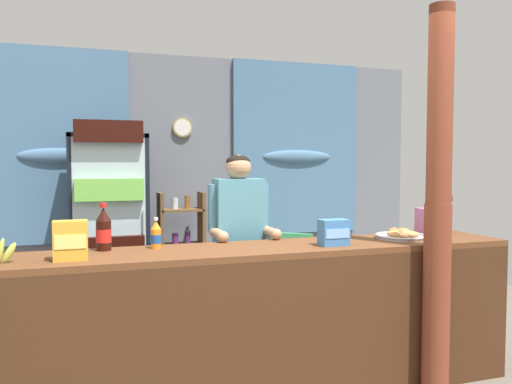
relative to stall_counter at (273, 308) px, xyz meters
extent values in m
plane|color=#665B51|center=(0.08, 0.88, -0.62)|extent=(7.70, 7.70, 0.00)
cube|color=slate|center=(0.08, 2.72, 0.75)|extent=(5.31, 0.12, 2.72)
cube|color=teal|center=(-1.37, 2.63, 1.10)|extent=(1.42, 0.04, 2.01)
ellipsoid|color=teal|center=(-1.37, 2.61, 1.00)|extent=(0.78, 0.10, 0.16)
cube|color=teal|center=(1.28, 2.63, 1.10)|extent=(1.56, 0.04, 2.01)
ellipsoid|color=teal|center=(1.28, 2.61, 1.00)|extent=(0.86, 0.10, 0.16)
cylinder|color=tan|center=(-0.09, 2.64, 1.32)|extent=(0.21, 0.03, 0.21)
cylinder|color=white|center=(-0.09, 2.62, 1.32)|extent=(0.18, 0.01, 0.18)
cube|color=beige|center=(1.02, 2.64, 0.95)|extent=(0.24, 0.02, 0.18)
cube|color=brown|center=(0.00, 0.12, 0.36)|extent=(3.45, 0.58, 0.04)
cube|color=#432715|center=(0.00, -0.15, -0.14)|extent=(3.45, 0.04, 0.96)
cube|color=#432715|center=(1.69, 0.12, -0.14)|extent=(0.08, 0.53, 0.96)
cylinder|color=brown|center=(1.05, -0.25, 0.02)|extent=(0.18, 0.18, 1.28)
cylinder|color=brown|center=(1.05, -0.25, 1.31)|extent=(0.16, 0.16, 1.28)
ellipsoid|color=brown|center=(1.13, -0.25, 0.70)|extent=(0.06, 0.05, 0.08)
cube|color=black|center=(-0.91, 2.43, 0.29)|extent=(0.72, 0.04, 1.82)
cube|color=black|center=(-1.25, 2.13, 0.29)|extent=(0.04, 0.65, 1.82)
cube|color=black|center=(-0.57, 2.13, 0.29)|extent=(0.04, 0.65, 1.82)
cube|color=black|center=(-0.91, 2.13, 1.18)|extent=(0.72, 0.65, 0.04)
cube|color=black|center=(-0.91, 2.13, -0.58)|extent=(0.72, 0.65, 0.08)
cube|color=silver|center=(-0.91, 1.81, 0.34)|extent=(0.66, 0.02, 1.66)
cylinder|color=#B7B7BC|center=(-0.61, 1.78, 0.29)|extent=(0.02, 0.02, 0.40)
cube|color=silver|center=(-0.91, 2.13, 0.06)|extent=(0.64, 0.57, 0.02)
cube|color=black|center=(-0.91, 2.00, 0.17)|extent=(0.60, 0.53, 0.20)
cube|color=silver|center=(-0.91, 2.13, 0.58)|extent=(0.64, 0.57, 0.02)
cube|color=#75C64C|center=(-0.91, 2.00, 0.69)|extent=(0.60, 0.53, 0.20)
cube|color=silver|center=(-0.91, 2.13, 1.10)|extent=(0.64, 0.57, 0.02)
cube|color=black|center=(-0.91, 2.00, 1.21)|extent=(0.60, 0.53, 0.20)
cube|color=brown|center=(-0.38, 2.35, 0.00)|extent=(0.04, 0.28, 1.24)
cube|color=brown|center=(0.06, 2.35, 0.00)|extent=(0.04, 0.28, 1.24)
cube|color=brown|center=(-0.16, 2.35, 0.43)|extent=(0.44, 0.28, 0.02)
cylinder|color=silver|center=(-0.22, 2.35, 0.50)|extent=(0.07, 0.07, 0.12)
cylinder|color=brown|center=(-0.09, 2.35, 0.52)|extent=(0.06, 0.06, 0.14)
cube|color=brown|center=(-0.16, 2.35, 0.06)|extent=(0.44, 0.28, 0.02)
cylinder|color=#56286B|center=(-0.22, 2.35, 0.13)|extent=(0.06, 0.06, 0.11)
cylinder|color=#56286B|center=(-0.09, 2.35, 0.14)|extent=(0.06, 0.06, 0.13)
cube|color=brown|center=(-0.16, 2.35, -0.31)|extent=(0.44, 0.28, 0.02)
cylinder|color=black|center=(-0.22, 2.35, -0.23)|extent=(0.05, 0.05, 0.12)
cylinder|color=#56286B|center=(-0.09, 2.35, -0.23)|extent=(0.07, 0.07, 0.13)
cube|color=#4CC675|center=(0.91, 1.76, -0.18)|extent=(0.62, 0.62, 0.04)
cube|color=#4CC675|center=(0.79, 1.60, 0.04)|extent=(0.35, 0.29, 0.40)
cylinder|color=#4CC675|center=(1.18, 1.78, -0.40)|extent=(0.04, 0.04, 0.44)
cylinder|color=#4CC675|center=(0.89, 2.02, -0.40)|extent=(0.04, 0.04, 0.44)
cylinder|color=#4CC675|center=(0.94, 1.49, -0.40)|extent=(0.04, 0.04, 0.44)
cylinder|color=#4CC675|center=(0.65, 1.73, -0.40)|extent=(0.04, 0.04, 0.44)
cube|color=#4CC675|center=(1.07, 1.63, -0.06)|extent=(0.28, 0.33, 0.03)
cube|color=#4CC675|center=(0.76, 1.88, -0.06)|extent=(0.28, 0.33, 0.03)
cylinder|color=#28282D|center=(-0.11, 0.65, -0.18)|extent=(0.11, 0.11, 0.87)
cylinder|color=#28282D|center=(0.04, 0.65, -0.18)|extent=(0.11, 0.11, 0.87)
cube|color=teal|center=(-0.04, 0.65, 0.53)|extent=(0.36, 0.20, 0.56)
sphere|color=tan|center=(-0.04, 0.65, 0.90)|extent=(0.19, 0.19, 0.19)
ellipsoid|color=black|center=(-0.04, 0.66, 0.94)|extent=(0.18, 0.18, 0.10)
cylinder|color=teal|center=(-0.23, 0.65, 0.60)|extent=(0.08, 0.08, 0.35)
cylinder|color=tan|center=(-0.23, 0.50, 0.42)|extent=(0.07, 0.26, 0.07)
sphere|color=tan|center=(-0.23, 0.37, 0.42)|extent=(0.08, 0.08, 0.08)
cylinder|color=teal|center=(0.16, 0.65, 0.60)|extent=(0.08, 0.08, 0.35)
cylinder|color=tan|center=(0.16, 0.50, 0.42)|extent=(0.07, 0.26, 0.07)
sphere|color=tan|center=(0.16, 0.37, 0.42)|extent=(0.08, 0.08, 0.08)
cylinder|color=black|center=(-1.03, 0.30, 0.47)|extent=(0.09, 0.09, 0.19)
cone|color=black|center=(-1.03, 0.30, 0.61)|extent=(0.09, 0.09, 0.08)
cylinder|color=red|center=(-1.03, 0.30, 0.67)|extent=(0.04, 0.04, 0.03)
cylinder|color=red|center=(-1.03, 0.30, 0.47)|extent=(0.09, 0.09, 0.08)
cylinder|color=orange|center=(-0.71, 0.27, 0.44)|extent=(0.07, 0.07, 0.13)
cone|color=orange|center=(-0.71, 0.27, 0.54)|extent=(0.07, 0.07, 0.06)
cylinder|color=white|center=(-0.71, 0.27, 0.57)|extent=(0.03, 0.03, 0.02)
cylinder|color=#194C99|center=(-0.71, 0.27, 0.44)|extent=(0.07, 0.07, 0.06)
cube|color=gold|center=(-1.22, 0.02, 0.49)|extent=(0.19, 0.11, 0.23)
cube|color=#FFE26D|center=(-1.22, -0.04, 0.49)|extent=(0.17, 0.00, 0.08)
cube|color=#B76699|center=(1.42, 0.27, 0.48)|extent=(0.24, 0.15, 0.20)
cube|color=#F7A5D8|center=(1.42, 0.19, 0.48)|extent=(0.22, 0.00, 0.07)
cube|color=#3D75B7|center=(0.43, 0.01, 0.47)|extent=(0.19, 0.11, 0.18)
cube|color=#7CB5F7|center=(0.43, -0.05, 0.47)|extent=(0.17, 0.00, 0.06)
cylinder|color=#BCBCC1|center=(1.05, 0.15, 0.39)|extent=(0.36, 0.36, 0.02)
torus|color=#BCBCC1|center=(1.05, 0.15, 0.40)|extent=(0.37, 0.37, 0.02)
ellipsoid|color=tan|center=(1.11, 0.15, 0.42)|extent=(0.09, 0.08, 0.04)
ellipsoid|color=#B2753D|center=(1.11, 0.21, 0.42)|extent=(0.10, 0.09, 0.05)
ellipsoid|color=#A36638|center=(1.04, 0.23, 0.43)|extent=(0.08, 0.08, 0.06)
ellipsoid|color=#C68947|center=(1.00, 0.17, 0.42)|extent=(0.10, 0.07, 0.04)
ellipsoid|color=#C68947|center=(0.96, 0.09, 0.42)|extent=(0.09, 0.08, 0.04)
ellipsoid|color=#A36638|center=(1.02, 0.08, 0.42)|extent=(0.09, 0.07, 0.04)
ellipsoid|color=tan|center=(1.11, 0.09, 0.42)|extent=(0.09, 0.08, 0.04)
ellipsoid|color=#B7C647|center=(-1.59, 0.03, 0.45)|extent=(0.07, 0.04, 0.15)
ellipsoid|color=#B7C647|center=(-1.54, 0.05, 0.44)|extent=(0.10, 0.04, 0.13)
camera|label=1|loc=(-1.16, -3.09, 0.94)|focal=36.60mm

